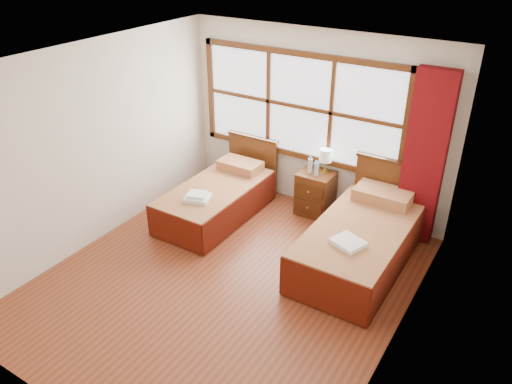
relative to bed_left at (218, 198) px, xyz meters
The scene contains 15 objects.
floor 1.58m from the bed_left, 50.50° to the right, with size 4.50×4.50×0.00m, color brown.
ceiling 2.79m from the bed_left, 50.50° to the right, with size 4.50×4.50×0.00m, color white.
wall_back 1.77m from the bed_left, 46.78° to the left, with size 4.00×4.00×0.00m, color silver.
wall_left 1.87m from the bed_left, 130.17° to the right, with size 4.50×4.50×0.00m, color silver.
wall_right 3.38m from the bed_left, 21.86° to the right, with size 4.50×4.50×0.00m, color silver.
window 1.75m from the bed_left, 53.93° to the left, with size 3.16×0.06×1.56m.
curtain 2.88m from the bed_left, 19.40° to the left, with size 0.50×0.16×2.30m, color maroon.
bed_left is the anchor object (origin of this frame).
bed_right 2.20m from the bed_left, ahead, with size 1.07×2.09×1.04m.
nightstand 1.42m from the bed_left, 34.19° to the left, with size 0.49×0.48×0.65m.
towels_left 0.55m from the bed_left, 87.06° to the right, with size 0.40×0.37×0.10m.
towels_right 2.29m from the bed_left, 13.07° to the right, with size 0.42×0.40×0.05m.
lamp 1.66m from the bed_left, 35.35° to the left, with size 0.18×0.18×0.35m.
bottle_near 1.41m from the bed_left, 35.00° to the left, with size 0.07×0.07×0.25m.
bottle_far 1.48m from the bed_left, 31.70° to the left, with size 0.06×0.06×0.22m.
Camera 1 is at (2.84, -3.87, 3.78)m, focal length 35.00 mm.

